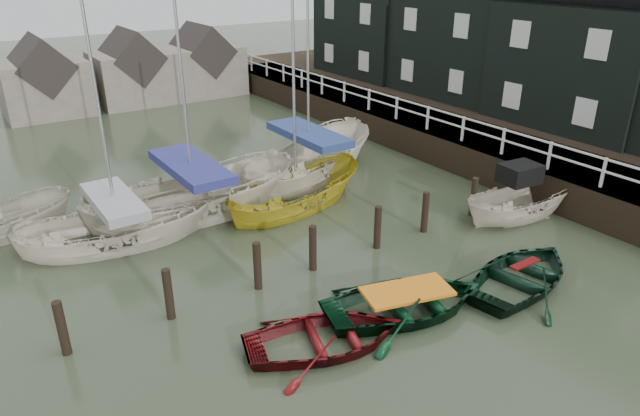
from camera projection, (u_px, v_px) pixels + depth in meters
ground at (414, 304)px, 14.98m from camera, size 120.00×120.00×0.00m
pier at (419, 130)px, 27.09m from camera, size 3.04×32.00×2.70m
land_strip at (494, 127)px, 30.21m from camera, size 14.00×38.00×1.50m
quay_houses at (532, 17)px, 26.86m from camera, size 6.52×28.14×10.01m
mooring_pilings at (315, 253)px, 16.47m from camera, size 13.72×0.22×1.80m
far_sheds at (130, 72)px, 34.26m from camera, size 14.00×4.08×4.39m
rowboat_red at (326, 346)px, 13.37m from camera, size 4.48×3.76×0.79m
rowboat_green at (405, 312)px, 14.63m from camera, size 4.99×4.12×0.90m
rowboat_dkgreen at (521, 284)px, 15.88m from camera, size 4.66×3.72×0.86m
motorboat at (518, 214)px, 19.96m from camera, size 4.78×2.23×2.75m
sailboat_a at (120, 240)px, 18.18m from camera, size 6.46×3.36×10.41m
sailboat_b at (195, 211)px, 20.21m from camera, size 7.82×3.36×12.58m
sailboat_c at (296, 204)px, 20.87m from camera, size 6.40×3.44×9.97m
sailboat_d at (309, 173)px, 23.66m from camera, size 8.19×5.45×12.07m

